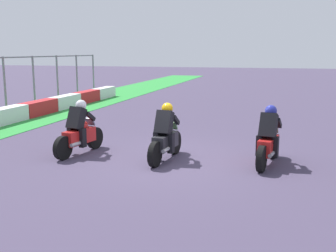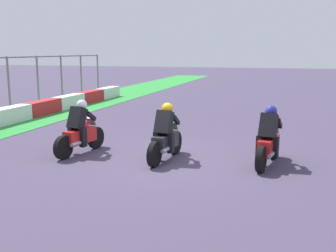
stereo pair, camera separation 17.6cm
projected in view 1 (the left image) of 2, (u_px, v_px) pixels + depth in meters
ground_plane at (170, 160)px, 10.66m from camera, size 120.00×120.00×0.00m
rider_lane_a at (269, 141)px, 10.16m from camera, size 2.03×0.61×1.51m
rider_lane_b at (166, 137)px, 10.59m from camera, size 2.04×0.57×1.51m
rider_lane_c at (79, 132)px, 11.23m from camera, size 2.03×0.62×1.51m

